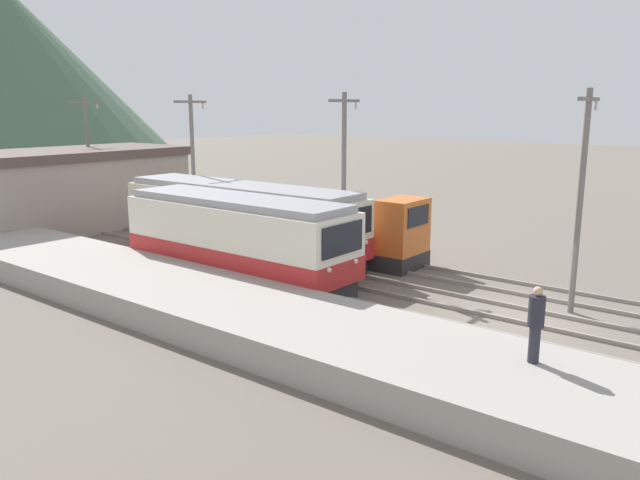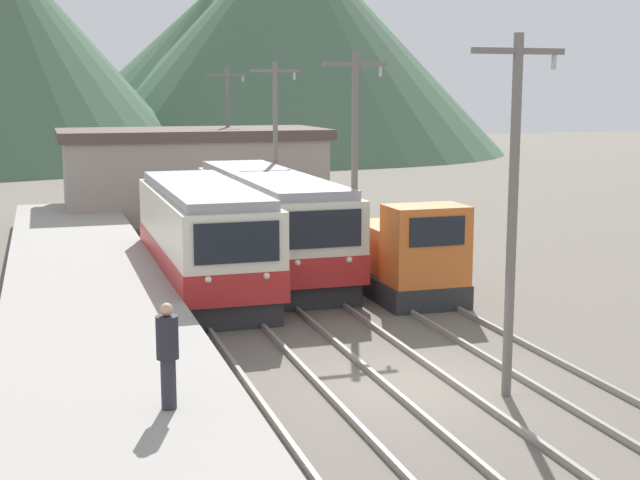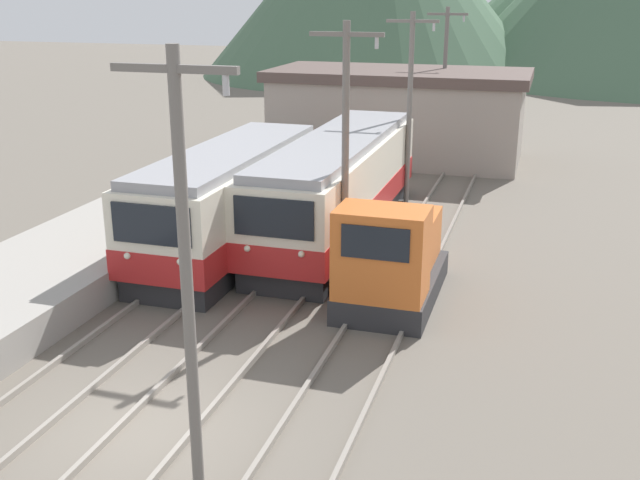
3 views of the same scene
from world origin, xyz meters
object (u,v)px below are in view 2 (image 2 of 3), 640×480
catenary_mast_far (276,147)px  person_on_platform (168,351)px  commuter_train_left (203,242)px  catenary_mast_distant (228,136)px  commuter_train_center (269,225)px  catenary_mast_near (513,204)px  catenary_mast_mid (355,166)px  shunting_locomotive (407,258)px

catenary_mast_far → person_on_platform: bearing=-109.4°
commuter_train_left → person_on_platform: 13.01m
catenary_mast_distant → commuter_train_center: bearing=-96.0°
person_on_platform → catenary_mast_near: bearing=9.7°
commuter_train_left → catenary_mast_mid: 5.32m
catenary_mast_mid → catenary_mast_far: size_ratio=1.00×
catenary_mast_far → shunting_locomotive: bearing=-81.6°
catenary_mast_mid → catenary_mast_distant: (0.00, 19.01, 0.00)m
commuter_train_left → catenary_mast_near: bearing=-69.4°
commuter_train_center → commuter_train_left: bearing=-135.7°
catenary_mast_far → person_on_platform: size_ratio=4.01×
catenary_mast_near → catenary_mast_far: bearing=90.0°
catenary_mast_mid → person_on_platform: catenary_mast_mid is taller
commuter_train_center → catenary_mast_mid: (1.51, -4.70, 2.41)m
shunting_locomotive → catenary_mast_distant: size_ratio=0.64×
shunting_locomotive → person_on_platform: bearing=-130.5°
catenary_mast_near → catenary_mast_far: size_ratio=1.00×
commuter_train_center → catenary_mast_distant: catenary_mast_distant is taller
catenary_mast_distant → catenary_mast_mid: bearing=-90.0°
commuter_train_center → catenary_mast_far: 5.59m
catenary_mast_near → person_on_platform: catenary_mast_near is taller
catenary_mast_far → commuter_train_center: bearing=-107.4°
commuter_train_center → catenary_mast_far: bearing=72.6°
catenary_mast_distant → shunting_locomotive: bearing=-85.7°
shunting_locomotive → catenary_mast_distant: (-1.49, 19.64, 2.80)m
shunting_locomotive → catenary_mast_mid: 3.24m
commuter_train_center → shunting_locomotive: size_ratio=2.69×
commuter_train_center → person_on_platform: (-5.63, -15.42, 0.34)m
shunting_locomotive → catenary_mast_distant: 19.90m
catenary_mast_mid → catenary_mast_far: (0.00, 9.50, 0.00)m
catenary_mast_mid → person_on_platform: bearing=-123.6°
shunting_locomotive → catenary_mast_near: size_ratio=0.64×
catenary_mast_mid → catenary_mast_distant: 19.01m
commuter_train_center → catenary_mast_near: size_ratio=1.73×
catenary_mast_far → catenary_mast_distant: size_ratio=1.00×
catenary_mast_mid → person_on_platform: size_ratio=4.01×
catenary_mast_mid → commuter_train_center: bearing=107.8°
catenary_mast_near → catenary_mast_mid: same height
commuter_train_left → commuter_train_center: bearing=44.3°
commuter_train_center → shunting_locomotive: 6.13m
catenary_mast_mid → catenary_mast_distant: bearing=90.0°
shunting_locomotive → catenary_mast_far: (-1.49, 10.14, 2.80)m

